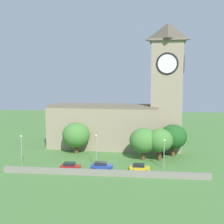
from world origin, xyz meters
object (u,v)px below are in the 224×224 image
(streetlamp_central, at_px, (164,149))
(tree_riverside_west, at_px, (76,135))
(streetlamp_west_mid, at_px, (96,146))
(tree_riverside_east, at_px, (160,140))
(church, at_px, (126,112))
(tree_by_tower, at_px, (173,137))
(car_blue, at_px, (102,166))
(streetlamp_west_end, at_px, (21,146))
(tree_churchyard, at_px, (143,140))
(car_red, at_px, (70,166))
(car_yellow, at_px, (140,168))

(streetlamp_central, xyz_separation_m, tree_riverside_west, (-22.49, 11.46, 0.44))
(streetlamp_west_mid, distance_m, tree_riverside_east, 16.06)
(church, xyz_separation_m, tree_by_tower, (12.69, -7.76, -5.23))
(car_blue, relative_size, streetlamp_west_end, 0.67)
(streetlamp_west_mid, height_order, tree_by_tower, tree_by_tower)
(streetlamp_west_mid, height_order, streetlamp_central, streetlamp_west_mid)
(streetlamp_west_end, bearing_deg, church, 42.02)
(car_blue, distance_m, streetlamp_central, 14.25)
(streetlamp_west_mid, height_order, tree_churchyard, tree_churchyard)
(car_red, height_order, car_blue, car_blue)
(streetlamp_west_mid, bearing_deg, car_red, -151.35)
(car_red, bearing_deg, streetlamp_west_end, 171.20)
(car_yellow, distance_m, tree_churchyard, 10.09)
(car_yellow, bearing_deg, tree_by_tower, 58.29)
(church, bearing_deg, tree_riverside_east, -53.59)
(church, height_order, tree_by_tower, church)
(car_blue, relative_size, streetlamp_west_mid, 0.65)
(tree_by_tower, bearing_deg, streetlamp_west_mid, -147.83)
(car_blue, height_order, tree_churchyard, tree_churchyard)
(streetlamp_central, bearing_deg, car_yellow, -157.36)
(tree_by_tower, bearing_deg, streetlamp_west_end, -160.44)
(streetlamp_west_end, height_order, streetlamp_central, streetlamp_west_end)
(tree_riverside_east, bearing_deg, streetlamp_west_end, -165.85)
(tree_riverside_east, height_order, tree_churchyard, tree_churchyard)
(car_red, distance_m, tree_riverside_west, 15.22)
(car_yellow, relative_size, streetlamp_west_end, 0.60)
(car_yellow, height_order, streetlamp_west_mid, streetlamp_west_mid)
(car_red, xyz_separation_m, streetlamp_central, (20.45, 3.06, 3.64))
(tree_by_tower, bearing_deg, car_red, -148.60)
(streetlamp_central, bearing_deg, tree_churchyard, 123.40)
(streetlamp_west_mid, height_order, tree_riverside_west, tree_riverside_west)
(streetlamp_west_end, bearing_deg, tree_riverside_east, 14.15)
(car_blue, relative_size, car_yellow, 1.13)
(car_yellow, bearing_deg, streetlamp_central, 22.64)
(church, height_order, tree_riverside_west, church)
(car_red, bearing_deg, tree_churchyard, 32.49)
(car_red, bearing_deg, car_yellow, 3.16)
(car_yellow, xyz_separation_m, streetlamp_west_end, (-26.86, 0.98, 3.92))
(streetlamp_central, height_order, tree_riverside_west, tree_riverside_west)
(tree_riverside_east, xyz_separation_m, tree_churchyard, (-4.01, 0.30, -0.21))
(tree_by_tower, xyz_separation_m, tree_riverside_east, (-3.62, -4.54, -0.05))
(tree_by_tower, bearing_deg, tree_riverside_west, 179.54)
(church, relative_size, tree_by_tower, 4.69)
(streetlamp_west_end, bearing_deg, tree_churchyard, 16.69)
(tree_riverside_west, bearing_deg, car_red, -82.00)
(car_yellow, height_order, streetlamp_central, streetlamp_central)
(church, xyz_separation_m, tree_riverside_east, (9.07, -12.30, -5.28))
(church, distance_m, streetlamp_central, 22.13)
(car_red, xyz_separation_m, streetlamp_west_mid, (5.32, 2.90, 4.06))
(church, relative_size, streetlamp_west_mid, 5.19)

